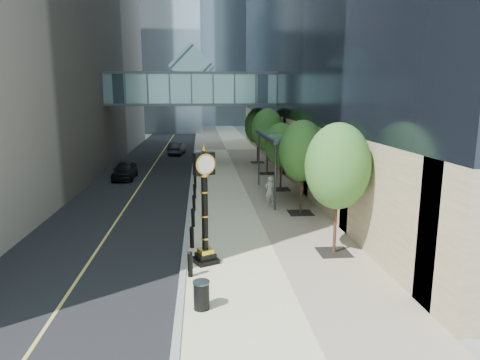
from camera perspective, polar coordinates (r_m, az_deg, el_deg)
name	(u,v)px	position (r m, az deg, el deg)	size (l,w,h in m)	color
ground	(263,286)	(16.28, 3.14, -13.99)	(320.00, 320.00, 0.00)	gray
road	(163,151)	(55.21, -10.18, 3.88)	(8.00, 180.00, 0.02)	black
sidewalk	(226,150)	(55.09, -1.84, 4.05)	(8.00, 180.00, 0.06)	beige
curb	(195,150)	(55.00, -6.02, 3.99)	(0.25, 180.00, 0.07)	gray
distant_tower_c	(186,7)	(137.02, -7.23, 21.93)	(22.00, 22.00, 65.00)	silver
skywalk	(192,87)	(42.57, -6.43, 12.24)	(17.00, 4.20, 5.80)	slate
entrance_canopy	(285,136)	(29.25, 6.04, 5.81)	(3.00, 8.00, 4.38)	#383F44
bollard_row	(193,210)	(24.43, -6.22, -4.06)	(0.20, 16.20, 0.90)	black
street_trees	(281,139)	(31.20, 5.55, 5.44)	(2.80, 28.76, 5.76)	black
street_clock	(205,214)	(17.59, -4.71, -4.55)	(1.20, 1.20, 4.84)	black
trash_bin	(201,296)	(14.48, -5.16, -15.14)	(0.52, 0.52, 0.90)	black
pedestrian	(270,191)	(27.14, 4.00, -1.41)	(0.68, 0.45, 1.87)	beige
car_near	(125,170)	(37.02, -15.11, 1.25)	(1.73, 4.29, 1.46)	black
car_far	(177,148)	(51.45, -8.39, 4.21)	(1.51, 4.33, 1.43)	black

